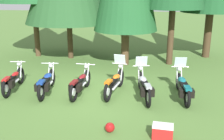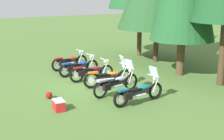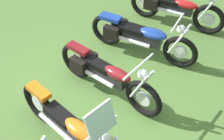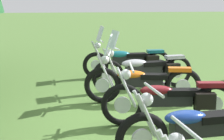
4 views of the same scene
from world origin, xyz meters
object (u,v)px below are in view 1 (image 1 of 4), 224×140
at_px(motorcycle_2, 80,83).
at_px(dropped_helmet, 110,127).
at_px(picnic_cooler, 163,132).
at_px(motorcycle_3, 115,82).
at_px(motorcycle_5, 183,86).
at_px(motorcycle_0, 13,80).
at_px(motorcycle_1, 46,82).
at_px(motorcycle_4, 144,85).

relative_size(motorcycle_2, dropped_helmet, 8.11).
bearing_deg(picnic_cooler, dropped_helmet, 173.85).
height_order(motorcycle_3, motorcycle_5, motorcycle_3).
bearing_deg(motorcycle_0, motorcycle_3, -93.04).
bearing_deg(picnic_cooler, motorcycle_5, 73.33).
height_order(motorcycle_2, motorcycle_3, motorcycle_3).
relative_size(motorcycle_0, motorcycle_2, 0.99).
relative_size(motorcycle_3, picnic_cooler, 3.98).
distance_m(motorcycle_1, motorcycle_5, 5.06).
relative_size(motorcycle_0, motorcycle_3, 0.96).
relative_size(motorcycle_3, motorcycle_5, 0.97).
distance_m(motorcycle_3, dropped_helmet, 2.93).
xyz_separation_m(motorcycle_2, picnic_cooler, (2.90, -2.80, -0.25)).
distance_m(motorcycle_4, picnic_cooler, 2.81).
bearing_deg(motorcycle_2, motorcycle_0, 94.75).
bearing_deg(motorcycle_3, motorcycle_1, 107.48).
bearing_deg(dropped_helmet, motorcycle_1, 136.86).
xyz_separation_m(motorcycle_3, motorcycle_4, (1.10, -0.32, 0.02)).
bearing_deg(motorcycle_4, motorcycle_0, 78.69).
distance_m(motorcycle_1, motorcycle_3, 2.59).
xyz_separation_m(motorcycle_2, motorcycle_5, (3.76, 0.08, 0.02)).
bearing_deg(dropped_helmet, motorcycle_2, 118.98).
relative_size(motorcycle_2, picnic_cooler, 3.86).
height_order(motorcycle_1, motorcycle_5, motorcycle_5).
height_order(motorcycle_1, motorcycle_2, motorcycle_2).
height_order(motorcycle_0, dropped_helmet, motorcycle_0).
relative_size(motorcycle_3, motorcycle_4, 0.96).
height_order(motorcycle_0, motorcycle_1, motorcycle_0).
distance_m(motorcycle_2, dropped_helmet, 3.04).
relative_size(motorcycle_4, picnic_cooler, 4.16).
relative_size(motorcycle_0, picnic_cooler, 3.82).
xyz_separation_m(motorcycle_2, motorcycle_3, (1.27, 0.25, 0.02)).
distance_m(motorcycle_2, motorcycle_5, 3.76).
height_order(motorcycle_2, motorcycle_4, motorcycle_4).
height_order(motorcycle_2, motorcycle_5, motorcycle_5).
distance_m(motorcycle_0, dropped_helmet, 4.94).
distance_m(motorcycle_0, motorcycle_5, 6.43).
relative_size(motorcycle_1, dropped_helmet, 8.34).
bearing_deg(motorcycle_4, motorcycle_5, -94.16).
bearing_deg(motorcycle_1, motorcycle_2, -93.41).
relative_size(motorcycle_5, dropped_helmet, 8.61).
height_order(motorcycle_4, picnic_cooler, motorcycle_4).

